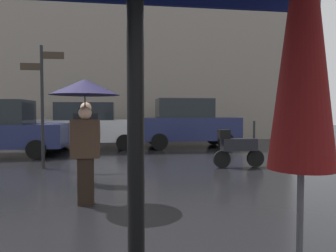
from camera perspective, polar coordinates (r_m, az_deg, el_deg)
name	(u,v)px	position (r m, az deg, el deg)	size (l,w,h in m)	color
folded_patio_umbrella_near	(303,39)	(1.90, 22.92, 13.98)	(0.40, 0.40, 2.72)	black
pedestrian_with_umbrella	(85,102)	(5.21, -14.55, 4.14)	(1.09, 1.09, 1.99)	black
pedestrian_with_bag	(87,138)	(6.72, -14.21, -2.07)	(0.51, 0.24, 1.67)	black
parked_scooter	(237,147)	(8.70, 12.21, -3.61)	(1.39, 0.32, 1.23)	black
parked_car_right	(187,123)	(13.34, 3.46, 0.53)	(4.07, 1.85, 2.01)	#1E234C
parked_car_distant	(90,125)	(13.27, -13.72, 0.13)	(4.02, 2.05, 1.84)	silver
street_signpost	(42,95)	(8.92, -21.45, 5.22)	(1.08, 0.08, 3.18)	black
building_block	(126,0)	(18.78, -7.54, 21.39)	(17.97, 2.94, 15.11)	gray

